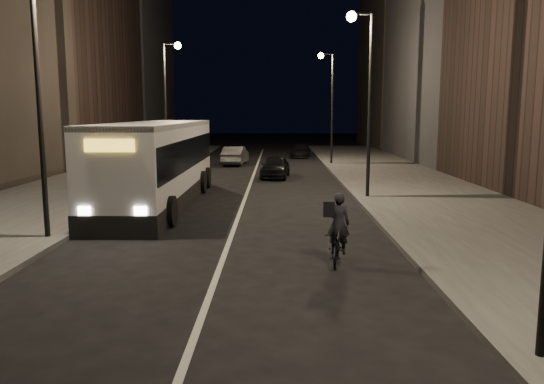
{
  "coord_description": "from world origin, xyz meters",
  "views": [
    {
      "loc": [
        1.45,
        -11.87,
        3.93
      ],
      "look_at": [
        1.31,
        4.3,
        1.5
      ],
      "focal_mm": 35.0,
      "sensor_mm": 36.0,
      "label": 1
    }
  ],
  "objects_px": {
    "streetlight_left_near": "(46,63)",
    "car_near": "(275,167)",
    "city_bus": "(159,160)",
    "streetlight_right_far": "(329,93)",
    "streetlight_right_mid": "(364,80)",
    "car_mid": "(235,156)",
    "cyclist_on_bicycle": "(337,240)",
    "car_far": "(301,151)",
    "streetlight_left_far": "(169,90)"
  },
  "relations": [
    {
      "from": "car_far",
      "to": "streetlight_left_near",
      "type": "bearing_deg",
      "value": -98.92
    },
    {
      "from": "streetlight_right_far",
      "to": "car_near",
      "type": "distance_m",
      "value": 9.9
    },
    {
      "from": "car_mid",
      "to": "car_far",
      "type": "relative_size",
      "value": 1.06
    },
    {
      "from": "streetlight_left_near",
      "to": "car_far",
      "type": "height_order",
      "value": "streetlight_left_near"
    },
    {
      "from": "city_bus",
      "to": "cyclist_on_bicycle",
      "type": "xyz_separation_m",
      "value": [
        6.64,
        -9.12,
        -1.28
      ]
    },
    {
      "from": "streetlight_right_mid",
      "to": "streetlight_left_far",
      "type": "relative_size",
      "value": 1.0
    },
    {
      "from": "car_mid",
      "to": "car_far",
      "type": "xyz_separation_m",
      "value": [
        5.27,
        7.01,
        -0.12
      ]
    },
    {
      "from": "streetlight_left_far",
      "to": "cyclist_on_bicycle",
      "type": "relative_size",
      "value": 4.23
    },
    {
      "from": "cyclist_on_bicycle",
      "to": "car_far",
      "type": "xyz_separation_m",
      "value": [
        0.56,
        33.62,
        -0.05
      ]
    },
    {
      "from": "streetlight_left_far",
      "to": "car_mid",
      "type": "xyz_separation_m",
      "value": [
        3.66,
        6.19,
        -4.66
      ]
    },
    {
      "from": "car_near",
      "to": "car_far",
      "type": "distance_m",
      "value": 15.13
    },
    {
      "from": "streetlight_left_near",
      "to": "city_bus",
      "type": "relative_size",
      "value": 0.62
    },
    {
      "from": "streetlight_right_mid",
      "to": "streetlight_left_near",
      "type": "distance_m",
      "value": 13.33
    },
    {
      "from": "streetlight_right_mid",
      "to": "car_near",
      "type": "distance_m",
      "value": 10.26
    },
    {
      "from": "streetlight_right_mid",
      "to": "streetlight_right_far",
      "type": "relative_size",
      "value": 1.0
    },
    {
      "from": "streetlight_right_far",
      "to": "car_mid",
      "type": "height_order",
      "value": "streetlight_right_far"
    },
    {
      "from": "streetlight_right_far",
      "to": "city_bus",
      "type": "xyz_separation_m",
      "value": [
        -8.93,
        -17.3,
        -3.44
      ]
    },
    {
      "from": "streetlight_right_mid",
      "to": "car_far",
      "type": "xyz_separation_m",
      "value": [
        -1.73,
        23.19,
        -4.77
      ]
    },
    {
      "from": "city_bus",
      "to": "car_near",
      "type": "bearing_deg",
      "value": 62.57
    },
    {
      "from": "cyclist_on_bicycle",
      "to": "streetlight_left_near",
      "type": "bearing_deg",
      "value": 173.68
    },
    {
      "from": "car_mid",
      "to": "streetlight_right_far",
      "type": "bearing_deg",
      "value": -176.38
    },
    {
      "from": "cyclist_on_bicycle",
      "to": "streetlight_left_far",
      "type": "bearing_deg",
      "value": 122.11
    },
    {
      "from": "streetlight_right_mid",
      "to": "city_bus",
      "type": "height_order",
      "value": "streetlight_right_mid"
    },
    {
      "from": "streetlight_left_far",
      "to": "cyclist_on_bicycle",
      "type": "bearing_deg",
      "value": -67.71
    },
    {
      "from": "streetlight_right_far",
      "to": "cyclist_on_bicycle",
      "type": "bearing_deg",
      "value": -94.96
    },
    {
      "from": "car_far",
      "to": "car_mid",
      "type": "bearing_deg",
      "value": -119.88
    },
    {
      "from": "streetlight_right_mid",
      "to": "streetlight_left_far",
      "type": "distance_m",
      "value": 14.62
    },
    {
      "from": "streetlight_right_mid",
      "to": "cyclist_on_bicycle",
      "type": "xyz_separation_m",
      "value": [
        -2.29,
        -10.42,
        -4.72
      ]
    },
    {
      "from": "car_near",
      "to": "streetlight_left_far",
      "type": "bearing_deg",
      "value": 170.99
    },
    {
      "from": "city_bus",
      "to": "cyclist_on_bicycle",
      "type": "height_order",
      "value": "city_bus"
    },
    {
      "from": "streetlight_right_far",
      "to": "car_far",
      "type": "bearing_deg",
      "value": 103.54
    },
    {
      "from": "city_bus",
      "to": "car_mid",
      "type": "xyz_separation_m",
      "value": [
        1.93,
        17.49,
        -1.21
      ]
    },
    {
      "from": "streetlight_left_near",
      "to": "car_far",
      "type": "xyz_separation_m",
      "value": [
        8.93,
        31.19,
        -4.77
      ]
    },
    {
      "from": "streetlight_right_far",
      "to": "city_bus",
      "type": "height_order",
      "value": "streetlight_right_far"
    },
    {
      "from": "streetlight_right_mid",
      "to": "car_near",
      "type": "bearing_deg",
      "value": 115.66
    },
    {
      "from": "streetlight_right_far",
      "to": "streetlight_left_near",
      "type": "height_order",
      "value": "same"
    },
    {
      "from": "streetlight_right_far",
      "to": "car_mid",
      "type": "xyz_separation_m",
      "value": [
        -7.0,
        0.19,
        -4.66
      ]
    },
    {
      "from": "streetlight_right_mid",
      "to": "city_bus",
      "type": "bearing_deg",
      "value": -171.7
    },
    {
      "from": "streetlight_left_near",
      "to": "cyclist_on_bicycle",
      "type": "xyz_separation_m",
      "value": [
        8.37,
        -2.42,
        -4.72
      ]
    },
    {
      "from": "streetlight_left_far",
      "to": "car_mid",
      "type": "distance_m",
      "value": 8.56
    },
    {
      "from": "city_bus",
      "to": "cyclist_on_bicycle",
      "type": "relative_size",
      "value": 6.84
    },
    {
      "from": "cyclist_on_bicycle",
      "to": "car_mid",
      "type": "height_order",
      "value": "cyclist_on_bicycle"
    },
    {
      "from": "streetlight_left_far",
      "to": "city_bus",
      "type": "height_order",
      "value": "streetlight_left_far"
    },
    {
      "from": "streetlight_left_near",
      "to": "car_near",
      "type": "xyz_separation_m",
      "value": [
        6.71,
        16.23,
        -4.69
      ]
    },
    {
      "from": "city_bus",
      "to": "streetlight_right_mid",
      "type": "bearing_deg",
      "value": 8.45
    },
    {
      "from": "city_bus",
      "to": "car_mid",
      "type": "distance_m",
      "value": 17.64
    },
    {
      "from": "streetlight_left_near",
      "to": "car_mid",
      "type": "height_order",
      "value": "streetlight_left_near"
    },
    {
      "from": "car_near",
      "to": "car_mid",
      "type": "height_order",
      "value": "car_mid"
    },
    {
      "from": "streetlight_right_mid",
      "to": "streetlight_right_far",
      "type": "bearing_deg",
      "value": 90.0
    },
    {
      "from": "car_mid",
      "to": "cyclist_on_bicycle",
      "type": "bearing_deg",
      "value": 105.17
    }
  ]
}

